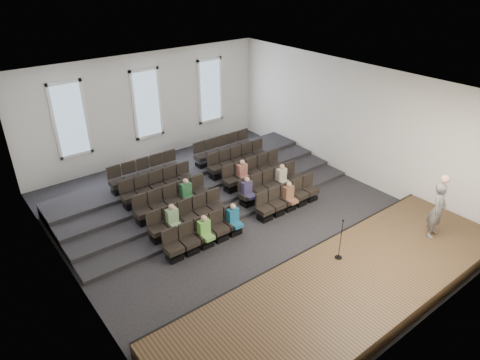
% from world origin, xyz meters
% --- Properties ---
extents(ground, '(14.00, 14.00, 0.00)m').
position_xyz_m(ground, '(0.00, 0.00, 0.00)').
color(ground, black).
rests_on(ground, ground).
extents(ceiling, '(12.00, 14.00, 0.02)m').
position_xyz_m(ceiling, '(0.00, 0.00, 5.01)').
color(ceiling, white).
rests_on(ceiling, ground).
extents(wall_back, '(12.00, 0.04, 5.00)m').
position_xyz_m(wall_back, '(0.00, 7.02, 2.50)').
color(wall_back, silver).
rests_on(wall_back, ground).
extents(wall_front, '(12.00, 0.04, 5.00)m').
position_xyz_m(wall_front, '(0.00, -7.02, 2.50)').
color(wall_front, silver).
rests_on(wall_front, ground).
extents(wall_left, '(0.04, 14.00, 5.00)m').
position_xyz_m(wall_left, '(-6.02, 0.00, 2.50)').
color(wall_left, silver).
rests_on(wall_left, ground).
extents(wall_right, '(0.04, 14.00, 5.00)m').
position_xyz_m(wall_right, '(6.02, 0.00, 2.50)').
color(wall_right, silver).
rests_on(wall_right, ground).
extents(stage, '(11.80, 3.60, 0.50)m').
position_xyz_m(stage, '(0.00, -5.10, 0.25)').
color(stage, '#4C3920').
rests_on(stage, ground).
extents(stage_lip, '(11.80, 0.06, 0.52)m').
position_xyz_m(stage_lip, '(0.00, -3.33, 0.25)').
color(stage_lip, black).
rests_on(stage_lip, ground).
extents(risers, '(11.80, 4.80, 0.60)m').
position_xyz_m(risers, '(0.00, 3.17, 0.20)').
color(risers, black).
rests_on(risers, ground).
extents(seating_rows, '(6.80, 4.70, 1.67)m').
position_xyz_m(seating_rows, '(-0.00, 1.54, 0.68)').
color(seating_rows, black).
rests_on(seating_rows, ground).
extents(windows, '(8.44, 0.10, 3.24)m').
position_xyz_m(windows, '(0.00, 6.95, 2.70)').
color(windows, white).
rests_on(windows, wall_back).
extents(audience, '(5.45, 2.64, 1.10)m').
position_xyz_m(audience, '(0.00, 0.32, 0.81)').
color(audience, '#64A943').
rests_on(audience, seating_rows).
extents(speaker, '(0.78, 0.60, 1.93)m').
position_xyz_m(speaker, '(4.01, -5.28, 1.47)').
color(speaker, '#595654').
rests_on(speaker, stage).
extents(mic_stand, '(0.23, 0.23, 1.39)m').
position_xyz_m(mic_stand, '(0.61, -4.19, 0.91)').
color(mic_stand, black).
rests_on(mic_stand, stage).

